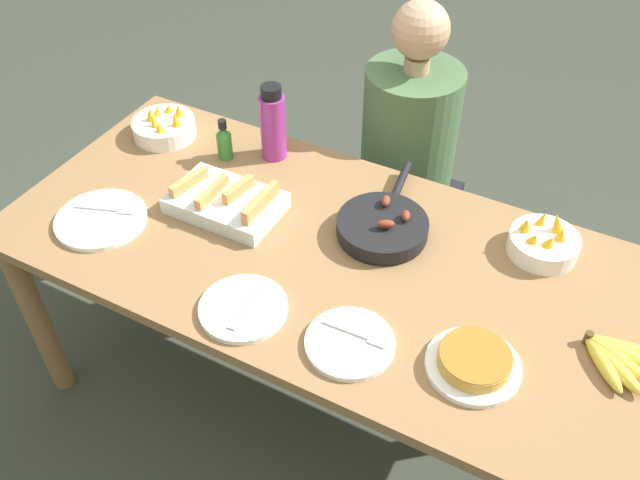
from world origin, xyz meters
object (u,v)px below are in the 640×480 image
(water_bottle, at_px, (273,124))
(melon_tray, at_px, (226,202))
(banana_bunch, at_px, (614,357))
(frittata_plate_center, at_px, (474,362))
(fruit_bowl_mango, at_px, (164,126))
(hot_sauce_bottle, at_px, (224,141))
(empty_plate_far_right, at_px, (243,308))
(empty_plate_near_front, at_px, (350,343))
(skillet, at_px, (383,226))
(fruit_bowl_citrus, at_px, (543,243))
(empty_plate_far_left, at_px, (101,219))
(person_figure, at_px, (404,182))

(water_bottle, bearing_deg, melon_tray, -87.02)
(banana_bunch, bearing_deg, frittata_plate_center, -149.05)
(fruit_bowl_mango, height_order, hot_sauce_bottle, hot_sauce_bottle)
(empty_plate_far_right, relative_size, fruit_bowl_mango, 1.09)
(frittata_plate_center, height_order, empty_plate_near_front, frittata_plate_center)
(skillet, bearing_deg, water_bottle, 60.04)
(hot_sauce_bottle, bearing_deg, empty_plate_far_right, -52.49)
(banana_bunch, xyz_separation_m, fruit_bowl_citrus, (-0.24, 0.29, 0.02))
(empty_plate_far_right, height_order, water_bottle, water_bottle)
(banana_bunch, bearing_deg, fruit_bowl_mango, 170.14)
(skillet, relative_size, empty_plate_far_left, 1.62)
(fruit_bowl_mango, distance_m, hot_sauce_bottle, 0.25)
(banana_bunch, height_order, empty_plate_near_front, banana_bunch)
(frittata_plate_center, bearing_deg, fruit_bowl_citrus, 84.98)
(empty_plate_near_front, bearing_deg, skillet, 103.08)
(frittata_plate_center, distance_m, water_bottle, 0.97)
(banana_bunch, distance_m, fruit_bowl_mango, 1.51)
(empty_plate_far_right, height_order, fruit_bowl_citrus, fruit_bowl_citrus)
(fruit_bowl_citrus, height_order, water_bottle, water_bottle)
(banana_bunch, bearing_deg, hot_sauce_bottle, 168.62)
(water_bottle, bearing_deg, skillet, -21.29)
(melon_tray, bearing_deg, person_figure, 65.54)
(fruit_bowl_mango, xyz_separation_m, fruit_bowl_citrus, (1.24, 0.03, -0.00))
(skillet, xyz_separation_m, empty_plate_far_left, (-0.73, -0.33, -0.02))
(empty_plate_far_right, bearing_deg, empty_plate_far_left, 170.21)
(frittata_plate_center, relative_size, fruit_bowl_mango, 1.08)
(melon_tray, xyz_separation_m, skillet, (0.44, 0.12, -0.00))
(frittata_plate_center, xyz_separation_m, empty_plate_far_right, (-0.56, -0.10, -0.01))
(melon_tray, xyz_separation_m, empty_plate_near_front, (0.53, -0.28, -0.02))
(water_bottle, height_order, hot_sauce_bottle, water_bottle)
(melon_tray, distance_m, fruit_bowl_mango, 0.45)
(frittata_plate_center, bearing_deg, fruit_bowl_mango, 160.46)
(water_bottle, bearing_deg, empty_plate_far_right, -66.08)
(skillet, bearing_deg, frittata_plate_center, -139.68)
(fruit_bowl_citrus, relative_size, water_bottle, 0.76)
(banana_bunch, xyz_separation_m, person_figure, (-0.79, 0.70, -0.27))
(empty_plate_far_left, xyz_separation_m, water_bottle, (0.27, 0.51, 0.11))
(empty_plate_far_left, bearing_deg, skillet, 24.28)
(melon_tray, bearing_deg, empty_plate_far_right, -50.54)
(fruit_bowl_mango, relative_size, fruit_bowl_citrus, 1.09)
(empty_plate_far_left, distance_m, hot_sauce_bottle, 0.45)
(empty_plate_near_front, distance_m, fruit_bowl_citrus, 0.62)
(person_figure, bearing_deg, empty_plate_near_front, -76.20)
(banana_bunch, distance_m, empty_plate_near_front, 0.61)
(hot_sauce_bottle, relative_size, person_figure, 0.12)
(hot_sauce_bottle, xyz_separation_m, person_figure, (0.45, 0.45, -0.31))
(fruit_bowl_citrus, xyz_separation_m, person_figure, (-0.55, 0.41, -0.28))
(melon_tray, distance_m, empty_plate_far_right, 0.40)
(empty_plate_far_left, distance_m, fruit_bowl_mango, 0.45)
(frittata_plate_center, bearing_deg, melon_tray, 165.82)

